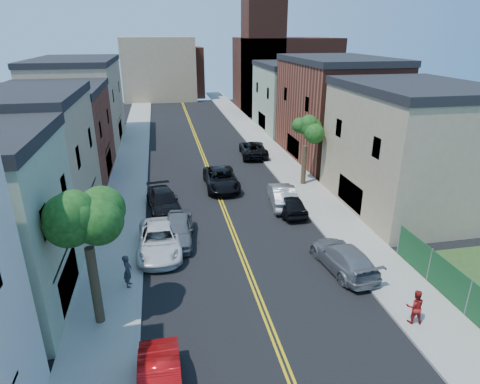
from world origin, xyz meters
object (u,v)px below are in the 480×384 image
white_pickup (160,240)px  pedestrian_right (415,307)px  silver_car_right (282,195)px  pedestrian_left (128,271)px  black_car_left (163,201)px  black_car_right (289,203)px  black_suv_lane (221,179)px  dark_car_right_far (253,149)px  grey_car_right (343,257)px  grey_car_left (178,230)px

white_pickup → pedestrian_right: 14.95m
silver_car_right → pedestrian_left: pedestrian_left is taller
black_car_left → pedestrian_right: (11.35, -15.69, 0.24)m
black_car_right → pedestrian_left: size_ratio=2.46×
black_suv_lane → silver_car_right: bearing=-47.8°
black_car_left → black_car_right: bearing=-21.0°
black_car_left → dark_car_right_far: 16.58m
black_car_left → grey_car_right: black_car_left is taller
black_car_right → pedestrian_left: (-11.54, -7.80, 0.30)m
black_suv_lane → white_pickup: bearing=-117.4°
grey_car_left → dark_car_right_far: size_ratio=0.84×
grey_car_left → black_car_left: size_ratio=0.93×
white_pickup → pedestrian_left: 4.07m
grey_car_right → black_suv_lane: (-5.00, 14.50, 0.07)m
grey_car_left → silver_car_right: size_ratio=0.97×
pedestrian_left → silver_car_right: bearing=-44.4°
black_suv_lane → grey_car_left: bearing=-114.4°
black_car_right → pedestrian_right: 13.57m
black_car_left → black_suv_lane: black_suv_lane is taller
grey_car_right → pedestrian_left: bearing=-8.9°
grey_car_left → pedestrian_left: bearing=-114.7°
grey_car_left → grey_car_right: (9.30, -5.27, -0.08)m
grey_car_left → grey_car_right: bearing=-23.1°
black_suv_lane → pedestrian_right: (6.20, -19.67, 0.18)m
black_car_left → pedestrian_left: pedestrian_left is taller
black_car_left → black_car_right: black_car_right is taller
pedestrian_left → pedestrian_right: (13.41, -5.64, -0.06)m
pedestrian_right → white_pickup: bearing=-22.4°
white_pickup → black_car_right: (9.83, 4.12, -0.03)m
grey_car_left → black_suv_lane: 10.18m
pedestrian_left → black_suv_lane: bearing=-20.7°
grey_car_left → pedestrian_right: (10.50, -10.44, 0.17)m
silver_car_right → pedestrian_right: (1.99, -14.93, 0.17)m
grey_car_right → silver_car_right: (-0.79, 9.76, 0.08)m
white_pickup → silver_car_right: (9.71, 5.61, 0.04)m
black_car_left → white_pickup: bearing=-100.8°
black_suv_lane → pedestrian_left: (-7.21, -14.03, 0.24)m
pedestrian_right → grey_car_right: bearing=-60.8°
black_car_left → pedestrian_right: bearing=-61.8°
silver_car_right → pedestrian_left: bearing=46.7°
white_pickup → dark_car_right_far: 22.13m
grey_car_right → pedestrian_right: pedestrian_right is taller
grey_car_left → grey_car_right: grey_car_left is taller
grey_car_left → pedestrian_right: 14.81m
pedestrian_left → grey_car_left: bearing=-24.7°
grey_car_left → black_suv_lane: grey_car_left is taller
grey_car_right → dark_car_right_far: (0.00, 23.63, 0.05)m
silver_car_right → pedestrian_left: (-11.42, -9.29, 0.23)m
grey_car_right → pedestrian_left: pedestrian_left is taller
white_pickup → grey_car_right: bearing=-20.4°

